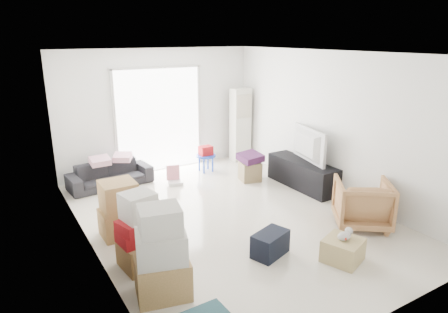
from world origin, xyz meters
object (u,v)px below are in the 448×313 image
television (303,157)px  kids_table (206,154)px  sofa (110,171)px  ottoman (250,171)px  wood_crate (343,250)px  ac_tower (240,125)px  armchair (363,201)px  tv_console (302,174)px

television → kids_table: television is taller
sofa → ottoman: size_ratio=4.12×
television → wood_crate: 2.82m
ac_tower → ottoman: ac_tower is taller
wood_crate → ac_tower: bearing=73.5°
armchair → wood_crate: (-1.06, -0.60, -0.26)m
ottoman → wood_crate: (-0.72, -3.26, -0.04)m
sofa → kids_table: size_ratio=2.81×
television → kids_table: (-1.21, 1.86, -0.21)m
ac_tower → tv_console: size_ratio=1.07×
ac_tower → armchair: (-0.30, -4.01, -0.45)m
television → wood_crate: television is taller
armchair → wood_crate: bearing=66.6°
kids_table → wood_crate: size_ratio=1.25×
ottoman → wood_crate: size_ratio=0.85×
tv_console → television: 0.35m
television → armchair: armchair is taller
television → ottoman: (-0.69, 0.86, -0.42)m
television → kids_table: bearing=45.9°
armchair → ac_tower: bearing=-57.1°
television → ottoman: 1.18m
ac_tower → armchair: bearing=-94.3°
ac_tower → television: size_ratio=1.52×
ottoman → kids_table: bearing=117.4°
sofa → armchair: armchair is taller
tv_console → wood_crate: size_ratio=3.48×
sofa → armchair: 4.87m
tv_console → armchair: armchair is taller
kids_table → wood_crate: kids_table is taller
tv_console → ottoman: (-0.69, 0.86, -0.07)m
tv_console → kids_table: size_ratio=2.79×
tv_console → sofa: size_ratio=0.99×
ottoman → television: bearing=-51.3°
ac_tower → kids_table: 1.29m
ac_tower → sofa: 3.31m
armchair → wood_crate: size_ratio=1.79×
ottoman → wood_crate: 3.34m
ac_tower → wood_crate: size_ratio=3.71×
armchair → ottoman: armchair is taller
kids_table → television: bearing=-57.0°
ac_tower → ottoman: bearing=-115.3°
tv_console → sofa: 3.90m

